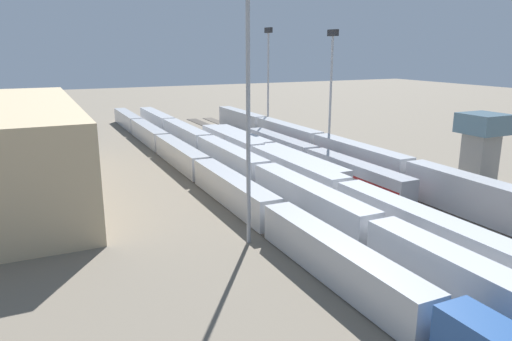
% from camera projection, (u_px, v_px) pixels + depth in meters
% --- Properties ---
extents(ground_plane, '(400.00, 400.00, 0.00)m').
position_uv_depth(ground_plane, '(280.00, 177.00, 78.42)').
color(ground_plane, '#756B5B').
extents(track_bed_0, '(140.00, 2.80, 0.12)m').
position_uv_depth(track_bed_0, '(343.00, 169.00, 83.61)').
color(track_bed_0, '#4C443D').
rests_on(track_bed_0, ground_plane).
extents(track_bed_1, '(140.00, 2.80, 0.12)m').
position_uv_depth(track_bed_1, '(319.00, 172.00, 81.53)').
color(track_bed_1, '#3D3833').
rests_on(track_bed_1, ground_plane).
extents(track_bed_2, '(140.00, 2.80, 0.12)m').
position_uv_depth(track_bed_2, '(293.00, 175.00, 79.45)').
color(track_bed_2, '#4C443D').
rests_on(track_bed_2, ground_plane).
extents(track_bed_3, '(140.00, 2.80, 0.12)m').
position_uv_depth(track_bed_3, '(266.00, 178.00, 77.37)').
color(track_bed_3, '#3D3833').
rests_on(track_bed_3, ground_plane).
extents(track_bed_4, '(140.00, 2.80, 0.12)m').
position_uv_depth(track_bed_4, '(238.00, 182.00, 75.29)').
color(track_bed_4, '#4C443D').
rests_on(track_bed_4, ground_plane).
extents(track_bed_5, '(140.00, 2.80, 0.12)m').
position_uv_depth(track_bed_5, '(208.00, 186.00, 73.21)').
color(track_bed_5, '#4C443D').
rests_on(track_bed_5, ground_plane).
extents(train_on_track_3, '(71.40, 3.06, 5.00)m').
position_uv_depth(train_on_track_3, '(295.00, 176.00, 68.75)').
color(train_on_track_3, silver).
rests_on(train_on_track_3, ground_plane).
extents(train_on_track_0, '(119.80, 3.00, 5.00)m').
position_uv_depth(train_on_track_0, '(358.00, 159.00, 79.33)').
color(train_on_track_0, '#B7BABF').
rests_on(train_on_track_0, ground_plane).
extents(train_on_track_4, '(119.80, 3.00, 5.00)m').
position_uv_depth(train_on_track_4, '(230.00, 162.00, 77.37)').
color(train_on_track_4, silver).
rests_on(train_on_track_4, ground_plane).
extents(train_on_track_1, '(47.20, 3.06, 3.80)m').
position_uv_depth(train_on_track_1, '(313.00, 158.00, 82.71)').
color(train_on_track_1, '#A8AAB2').
rests_on(train_on_track_1, ground_plane).
extents(train_on_track_5, '(139.00, 3.00, 4.40)m').
position_uv_depth(train_on_track_5, '(200.00, 168.00, 75.88)').
color(train_on_track_5, '#285193').
rests_on(train_on_track_5, ground_plane).
extents(train_on_track_2, '(47.20, 3.00, 3.80)m').
position_uv_depth(train_on_track_2, '(268.00, 153.00, 87.24)').
color(train_on_track_2, silver).
rests_on(train_on_track_2, ground_plane).
extents(light_mast_0, '(2.80, 0.70, 23.89)m').
position_uv_depth(light_mast_0, '(331.00, 76.00, 90.31)').
color(light_mast_0, '#9EA0A5').
rests_on(light_mast_0, ground_plane).
extents(light_mast_1, '(2.80, 0.70, 27.26)m').
position_uv_depth(light_mast_1, '(248.00, 80.00, 47.75)').
color(light_mast_1, '#9EA0A5').
rests_on(light_mast_1, ground_plane).
extents(light_mast_2, '(2.80, 0.70, 25.12)m').
position_uv_depth(light_mast_2, '(268.00, 68.00, 110.81)').
color(light_mast_2, '#9EA0A5').
rests_on(light_mast_2, ground_plane).
extents(maintenance_shed, '(51.21, 19.32, 13.21)m').
position_uv_depth(maintenance_shed, '(5.00, 149.00, 67.60)').
color(maintenance_shed, tan).
rests_on(maintenance_shed, ground_plane).
extents(control_tower, '(6.00, 6.00, 11.03)m').
position_uv_depth(control_tower, '(481.00, 143.00, 72.50)').
color(control_tower, gray).
rests_on(control_tower, ground_plane).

